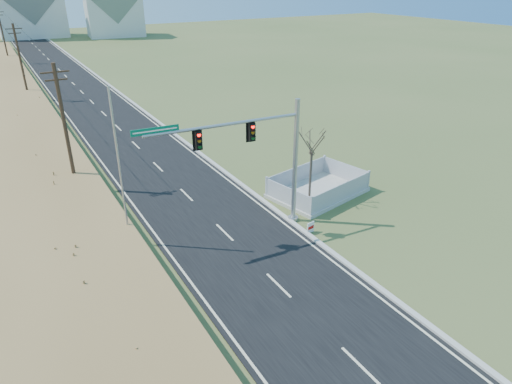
# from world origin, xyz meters

# --- Properties ---
(ground) EXTENTS (260.00, 260.00, 0.00)m
(ground) POSITION_xyz_m (0.00, 0.00, 0.00)
(ground) COLOR #495A2C
(ground) RESTS_ON ground
(road) EXTENTS (8.00, 180.00, 0.06)m
(road) POSITION_xyz_m (0.00, 50.00, 0.03)
(road) COLOR black
(road) RESTS_ON ground
(curb) EXTENTS (0.30, 180.00, 0.18)m
(curb) POSITION_xyz_m (4.15, 50.00, 0.09)
(curb) COLOR #B2AFA8
(curb) RESTS_ON ground
(utility_pole_near) EXTENTS (1.80, 0.26, 9.00)m
(utility_pole_near) POSITION_xyz_m (-6.50, 15.00, 4.68)
(utility_pole_near) COLOR #422D1E
(utility_pole_near) RESTS_ON ground
(utility_pole_mid) EXTENTS (1.80, 0.26, 9.00)m
(utility_pole_mid) POSITION_xyz_m (-6.50, 45.00, 4.68)
(utility_pole_mid) COLOR #422D1E
(utility_pole_mid) RESTS_ON ground
(utility_pole_far) EXTENTS (1.80, 0.26, 9.00)m
(utility_pole_far) POSITION_xyz_m (-6.50, 75.00, 4.68)
(utility_pole_far) COLOR #422D1E
(utility_pole_far) RESTS_ON ground
(condo_n) EXTENTS (15.27, 10.20, 18.54)m
(condo_n) POSITION_xyz_m (2.00, 112.00, 7.61)
(condo_n) COLOR silver
(condo_n) RESTS_ON ground
(condo_ne) EXTENTS (14.12, 10.51, 16.52)m
(condo_ne) POSITION_xyz_m (20.00, 104.00, 6.84)
(condo_ne) COLOR silver
(condo_ne) RESTS_ON ground
(traffic_signal_mast) EXTENTS (9.78, 0.98, 7.80)m
(traffic_signal_mast) POSITION_xyz_m (2.60, 3.41, 4.73)
(traffic_signal_mast) COLOR #9EA0A5
(traffic_signal_mast) RESTS_ON ground
(fence_enclosure) EXTENTS (7.21, 5.64, 1.47)m
(fence_enclosure) POSITION_xyz_m (8.16, 5.54, 0.29)
(fence_enclosure) COLOR #B7B5AD
(fence_enclosure) RESTS_ON ground
(open_sign) EXTENTS (0.56, 0.15, 0.70)m
(open_sign) POSITION_xyz_m (4.50, 1.43, 0.37)
(open_sign) COLOR white
(open_sign) RESTS_ON ground
(flagpole) EXTENTS (0.41, 0.41, 9.14)m
(flagpole) POSITION_xyz_m (-5.28, 5.70, 3.65)
(flagpole) COLOR #B7B5AD
(flagpole) RESTS_ON ground
(bare_tree) EXTENTS (2.06, 2.06, 5.45)m
(bare_tree) POSITION_xyz_m (7.00, 4.97, 4.39)
(bare_tree) COLOR #4C3F33
(bare_tree) RESTS_ON ground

